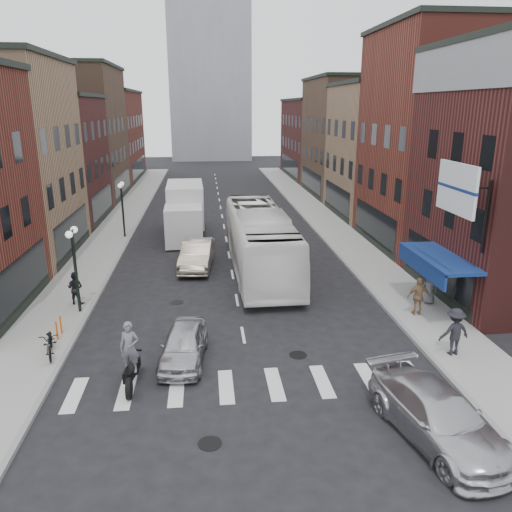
{
  "coord_description": "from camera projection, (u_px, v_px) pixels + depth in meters",
  "views": [
    {
      "loc": [
        -1.42,
        -18.26,
        9.32
      ],
      "look_at": [
        0.97,
        5.1,
        2.25
      ],
      "focal_mm": 35.0,
      "sensor_mm": 36.0,
      "label": 1
    }
  ],
  "objects": [
    {
      "name": "crosswalk_stripes",
      "position": [
        252.0,
        385.0,
        17.36
      ],
      "size": [
        12.0,
        2.2,
        0.01
      ],
      "primitive_type": "cube",
      "color": "silver",
      "rests_on": "ground"
    },
    {
      "name": "ground",
      "position": [
        245.0,
        346.0,
        20.22
      ],
      "size": [
        160.0,
        160.0,
        0.0
      ],
      "primitive_type": "plane",
      "color": "black",
      "rests_on": "ground"
    },
    {
      "name": "awning_blue",
      "position": [
        435.0,
        259.0,
        22.72
      ],
      "size": [
        1.8,
        5.0,
        0.78
      ],
      "color": "navy",
      "rests_on": "ground"
    },
    {
      "name": "bldg_left_far_b",
      "position": [
        97.0,
        136.0,
        63.81
      ],
      "size": [
        10.3,
        16.2,
        11.3
      ],
      "color": "maroon",
      "rests_on": "ground"
    },
    {
      "name": "bldg_right_mid_a",
      "position": [
        453.0,
        140.0,
        32.96
      ],
      "size": [
        10.3,
        10.2,
        14.3
      ],
      "color": "maroon",
      "rests_on": "ground"
    },
    {
      "name": "bldg_right_mid_b",
      "position": [
        395.0,
        151.0,
        42.92
      ],
      "size": [
        10.3,
        10.2,
        11.3
      ],
      "color": "#A07958",
      "rests_on": "ground"
    },
    {
      "name": "streetlamp_far",
      "position": [
        122.0,
        199.0,
        35.81
      ],
      "size": [
        0.32,
        1.22,
        4.11
      ],
      "color": "black",
      "rests_on": "ground"
    },
    {
      "name": "curb_left",
      "position": [
        137.0,
        226.0,
        40.5
      ],
      "size": [
        0.2,
        74.0,
        0.16
      ],
      "primitive_type": "cube",
      "color": "gray",
      "rests_on": "ground"
    },
    {
      "name": "sidewalk_left",
      "position": [
        118.0,
        225.0,
        40.33
      ],
      "size": [
        3.0,
        74.0,
        0.15
      ],
      "primitive_type": "cube",
      "color": "gray",
      "rests_on": "ground"
    },
    {
      "name": "sidewalk_right",
      "position": [
        324.0,
        221.0,
        41.99
      ],
      "size": [
        3.0,
        74.0,
        0.15
      ],
      "primitive_type": "cube",
      "color": "gray",
      "rests_on": "ground"
    },
    {
      "name": "ped_right_b",
      "position": [
        419.0,
        297.0,
        22.63
      ],
      "size": [
        1.06,
        0.57,
        1.76
      ],
      "primitive_type": "imported",
      "rotation": [
        0.0,
        0.0,
        3.09
      ],
      "color": "olive",
      "rests_on": "sidewalk_right"
    },
    {
      "name": "transit_bus",
      "position": [
        260.0,
        240.0,
        28.99
      ],
      "size": [
        3.27,
        13.21,
        3.67
      ],
      "primitive_type": "imported",
      "rotation": [
        0.0,
        0.0,
        0.01
      ],
      "color": "white",
      "rests_on": "ground"
    },
    {
      "name": "box_truck",
      "position": [
        185.0,
        211.0,
        36.88
      ],
      "size": [
        2.79,
        8.67,
        3.75
      ],
      "rotation": [
        0.0,
        0.0,
        0.03
      ],
      "color": "silver",
      "rests_on": "ground"
    },
    {
      "name": "streetlamp_near",
      "position": [
        74.0,
        254.0,
        22.47
      ],
      "size": [
        0.32,
        1.22,
        4.11
      ],
      "color": "black",
      "rests_on": "ground"
    },
    {
      "name": "ped_right_a",
      "position": [
        455.0,
        332.0,
        18.99
      ],
      "size": [
        1.27,
        0.74,
        1.87
      ],
      "primitive_type": "imported",
      "rotation": [
        0.0,
        0.0,
        3.27
      ],
      "color": "black",
      "rests_on": "sidewalk_right"
    },
    {
      "name": "curb_right",
      "position": [
        307.0,
        222.0,
        41.86
      ],
      "size": [
        0.2,
        74.0,
        0.16
      ],
      "primitive_type": "cube",
      "color": "gray",
      "rests_on": "ground"
    },
    {
      "name": "curb_car",
      "position": [
        437.0,
        416.0,
        14.4
      ],
      "size": [
        3.16,
        5.48,
        1.49
      ],
      "primitive_type": "imported",
      "rotation": [
        0.0,
        0.0,
        0.22
      ],
      "color": "silver",
      "rests_on": "ground"
    },
    {
      "name": "parked_bicycle",
      "position": [
        50.0,
        342.0,
        19.07
      ],
      "size": [
        1.16,
        2.06,
        1.02
      ],
      "primitive_type": "imported",
      "rotation": [
        0.0,
        0.0,
        0.26
      ],
      "color": "black",
      "rests_on": "sidewalk_left"
    },
    {
      "name": "ped_right_c",
      "position": [
        429.0,
        288.0,
        24.01
      ],
      "size": [
        0.83,
        0.62,
        1.54
      ],
      "primitive_type": "imported",
      "rotation": [
        0.0,
        0.0,
        2.96
      ],
      "color": "#595B61",
      "rests_on": "sidewalk_right"
    },
    {
      "name": "distant_tower",
      "position": [
        208.0,
        13.0,
        87.32
      ],
      "size": [
        14.0,
        14.0,
        50.0
      ],
      "primitive_type": "cube",
      "color": "#9399A0",
      "rests_on": "ground"
    },
    {
      "name": "bldg_right_far_b",
      "position": [
        327.0,
        139.0,
        66.88
      ],
      "size": [
        10.3,
        16.2,
        10.3
      ],
      "color": "#451A18",
      "rests_on": "ground"
    },
    {
      "name": "billboard_sign",
      "position": [
        459.0,
        190.0,
        19.77
      ],
      "size": [
        1.52,
        3.0,
        3.7
      ],
      "color": "black",
      "rests_on": "ground"
    },
    {
      "name": "motorcycle_rider",
      "position": [
        131.0,
        357.0,
        16.99
      ],
      "size": [
        0.71,
        2.37,
        2.42
      ],
      "rotation": [
        0.0,
        0.0,
        -0.14
      ],
      "color": "black",
      "rests_on": "ground"
    },
    {
      "name": "bldg_left_far_a",
      "position": [
        68.0,
        134.0,
        50.18
      ],
      "size": [
        10.3,
        12.2,
        13.3
      ],
      "color": "brown",
      "rests_on": "ground"
    },
    {
      "name": "bldg_left_mid_b",
      "position": [
        35.0,
        160.0,
        40.14
      ],
      "size": [
        10.3,
        10.2,
        10.3
      ],
      "color": "#451A18",
      "rests_on": "ground"
    },
    {
      "name": "sedan_left_near",
      "position": [
        184.0,
        344.0,
        18.85
      ],
      "size": [
        2.01,
        4.14,
        1.36
      ],
      "primitive_type": "imported",
      "rotation": [
        0.0,
        0.0,
        -0.1
      ],
      "color": "#B6B6BB",
      "rests_on": "ground"
    },
    {
      "name": "sedan_left_far",
      "position": [
        197.0,
        255.0,
        29.77
      ],
      "size": [
        2.23,
        5.15,
        1.65
      ],
      "primitive_type": "imported",
      "rotation": [
        0.0,
        0.0,
        -0.1
      ],
      "color": "beige",
      "rests_on": "ground"
    },
    {
      "name": "bldg_right_far_a",
      "position": [
        358.0,
        137.0,
        53.25
      ],
      "size": [
        10.3,
        12.2,
        12.3
      ],
      "color": "brown",
      "rests_on": "ground"
    },
    {
      "name": "bike_rack",
      "position": [
        59.0,
        328.0,
        20.56
      ],
      "size": [
        0.08,
        0.68,
        0.8
      ],
      "color": "#D8590C",
      "rests_on": "sidewalk_left"
    },
    {
      "name": "ped_left_solo",
      "position": [
        75.0,
        288.0,
        23.94
      ],
      "size": [
        0.86,
        0.62,
        1.61
      ],
      "primitive_type": "imported",
      "rotation": [
        0.0,
        0.0,
        2.91
      ],
      "color": "black",
      "rests_on": "sidewalk_left"
    }
  ]
}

